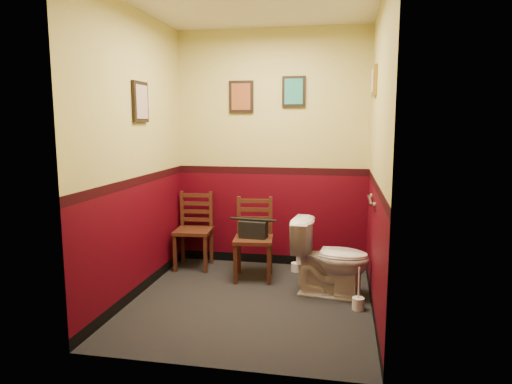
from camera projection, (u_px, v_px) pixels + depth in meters
floor at (251, 301)px, 4.27m from camera, size 2.20×2.40×0.00m
wall_back at (272, 150)px, 5.23m from camera, size 2.20×0.00×2.70m
wall_front at (213, 171)px, 2.90m from camera, size 2.20×0.00×2.70m
wall_left at (136, 156)px, 4.27m from camera, size 0.00×2.40×2.70m
wall_right at (378, 159)px, 3.86m from camera, size 0.00×2.40×2.70m
grab_bar at (371, 201)px, 4.17m from camera, size 0.05×0.56×0.06m
framed_print_back_a at (241, 97)px, 5.19m from camera, size 0.28×0.04×0.36m
framed_print_back_b at (294, 92)px, 5.07m from camera, size 0.26×0.04×0.34m
framed_print_left at (140, 102)px, 4.29m from camera, size 0.04×0.30×0.38m
framed_print_right at (374, 81)px, 4.34m from camera, size 0.04×0.34×0.28m
toilet at (331, 258)px, 4.39m from camera, size 0.79×0.50×0.73m
toilet_brush at (358, 303)px, 4.07m from camera, size 0.11×0.11×0.39m
chair_left at (194, 230)px, 5.25m from camera, size 0.44×0.44×0.86m
chair_right at (254, 238)px, 4.87m from camera, size 0.45×0.45×0.86m
handbag at (253, 229)px, 4.81m from camera, size 0.30×0.17×0.21m
tp_stack at (301, 258)px, 5.09m from camera, size 0.22×0.14×0.39m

